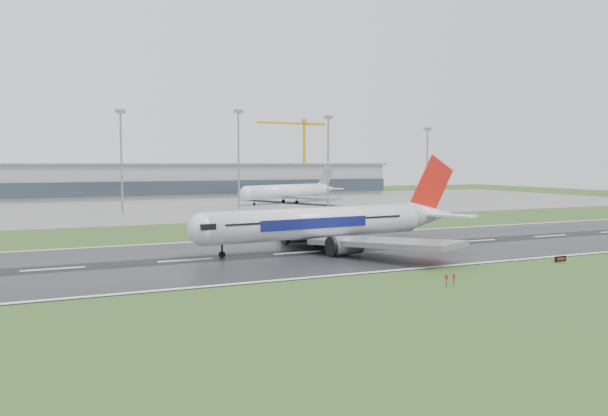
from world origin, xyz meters
name	(u,v)px	position (x,y,z in m)	size (l,w,h in m)	color
ground	(298,253)	(0.00, 0.00, 0.00)	(520.00, 520.00, 0.00)	#294B1B
runway	(298,253)	(0.00, 0.00, 0.05)	(400.00, 45.00, 0.10)	black
apron	(162,206)	(0.00, 125.00, 0.04)	(400.00, 130.00, 0.08)	slate
terminal	(137,181)	(0.00, 185.00, 7.50)	(240.00, 36.00, 15.00)	gray
main_airliner	(335,203)	(8.61, 2.40, 8.45)	(56.53, 53.84, 16.69)	silver
parked_airliner	(289,184)	(49.35, 122.06, 7.63)	(51.52, 47.97, 15.10)	white
tower_crane	(304,155)	(90.82, 200.00, 19.97)	(40.09, 2.19, 39.95)	#C49416
runway_sign	(560,259)	(34.67, -26.22, 0.52)	(2.30, 0.26, 1.04)	black
floodmast_2	(122,164)	(-17.17, 100.00, 15.75)	(0.64, 0.64, 31.49)	gray
floodmast_3	(239,161)	(21.44, 100.00, 16.41)	(0.64, 0.64, 32.82)	gray
floodmast_4	(328,163)	(55.54, 100.00, 15.95)	(0.64, 0.64, 31.90)	gray
floodmast_5	(427,167)	(99.13, 100.00, 14.29)	(0.64, 0.64, 28.57)	gray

